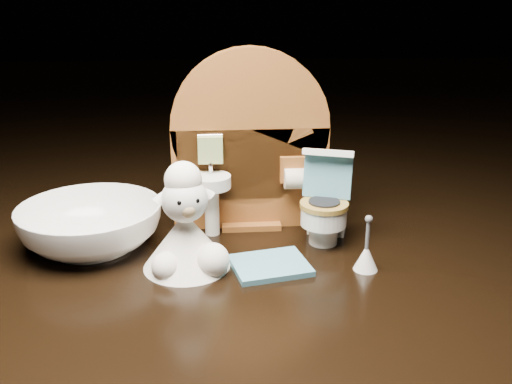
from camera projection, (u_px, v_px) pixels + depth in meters
backdrop_panel at (249, 151)px, 0.47m from camera, size 0.13×0.05×0.15m
toy_toilet at (326, 208)px, 0.46m from camera, size 0.04×0.05×0.08m
bath_mat at (270, 265)px, 0.42m from camera, size 0.06×0.05×0.00m
toilet_brush at (366, 256)px, 0.41m from camera, size 0.02×0.02×0.04m
plush_lamb at (186, 232)px, 0.41m from camera, size 0.06×0.06×0.08m
ceramic_bowl at (91, 227)px, 0.45m from camera, size 0.13×0.13×0.04m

